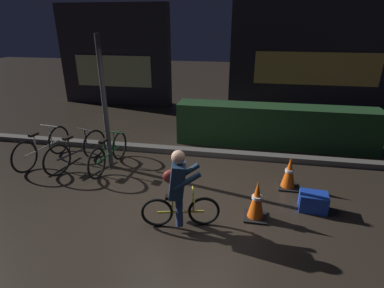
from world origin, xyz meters
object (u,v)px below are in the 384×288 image
(traffic_cone_near, at_px, (257,201))
(cyclist, at_px, (178,189))
(parked_bike_leftmost, at_px, (43,147))
(parked_bike_center_left, at_px, (109,153))
(traffic_cone_far, at_px, (289,173))
(street_post, at_px, (105,105))
(parked_bike_left_mid, at_px, (77,151))
(blue_crate, at_px, (313,202))

(traffic_cone_near, distance_m, cyclist, 1.26)
(traffic_cone_near, bearing_deg, parked_bike_leftmost, 164.81)
(parked_bike_center_left, xyz_separation_m, cyclist, (1.88, -1.64, 0.30))
(traffic_cone_near, height_order, traffic_cone_far, traffic_cone_near)
(parked_bike_center_left, bearing_deg, traffic_cone_near, -108.04)
(parked_bike_center_left, bearing_deg, street_post, 9.05)
(parked_bike_leftmost, distance_m, traffic_cone_far, 5.18)
(traffic_cone_near, xyz_separation_m, traffic_cone_far, (0.60, 1.08, -0.02))
(parked_bike_left_mid, distance_m, blue_crate, 4.74)
(parked_bike_leftmost, relative_size, parked_bike_left_mid, 1.05)
(parked_bike_left_mid, relative_size, traffic_cone_far, 2.54)
(street_post, xyz_separation_m, cyclist, (1.89, -1.69, -0.72))
(blue_crate, bearing_deg, cyclist, -159.16)
(street_post, bearing_deg, blue_crate, -12.78)
(parked_bike_leftmost, bearing_deg, cyclist, -107.80)
(parked_bike_leftmost, xyz_separation_m, traffic_cone_near, (4.57, -1.24, -0.03))
(street_post, bearing_deg, traffic_cone_far, -3.47)
(traffic_cone_near, relative_size, cyclist, 0.52)
(parked_bike_left_mid, relative_size, cyclist, 1.26)
(street_post, relative_size, traffic_cone_near, 4.15)
(parked_bike_leftmost, bearing_deg, parked_bike_center_left, -82.22)
(traffic_cone_near, relative_size, blue_crate, 1.48)
(parked_bike_left_mid, xyz_separation_m, cyclist, (2.59, -1.59, 0.28))
(parked_bike_leftmost, bearing_deg, traffic_cone_near, -97.45)
(street_post, relative_size, parked_bike_leftmost, 1.63)
(traffic_cone_near, bearing_deg, blue_crate, 23.31)
(parked_bike_left_mid, bearing_deg, cyclist, -102.72)
(street_post, height_order, traffic_cone_near, street_post)
(traffic_cone_far, bearing_deg, traffic_cone_near, -119.13)
(parked_bike_center_left, distance_m, blue_crate, 4.06)
(parked_bike_left_mid, distance_m, parked_bike_center_left, 0.71)
(traffic_cone_near, xyz_separation_m, blue_crate, (0.93, 0.40, -0.16))
(traffic_cone_far, height_order, blue_crate, traffic_cone_far)
(cyclist, bearing_deg, traffic_cone_near, 5.40)
(parked_bike_leftmost, bearing_deg, parked_bike_left_mid, -85.01)
(street_post, height_order, parked_bike_left_mid, street_post)
(traffic_cone_far, height_order, cyclist, cyclist)
(blue_crate, height_order, cyclist, cyclist)
(street_post, xyz_separation_m, blue_crate, (3.97, -0.90, -1.20))
(street_post, relative_size, traffic_cone_far, 4.37)
(traffic_cone_far, bearing_deg, blue_crate, -64.30)
(street_post, distance_m, parked_bike_center_left, 1.02)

